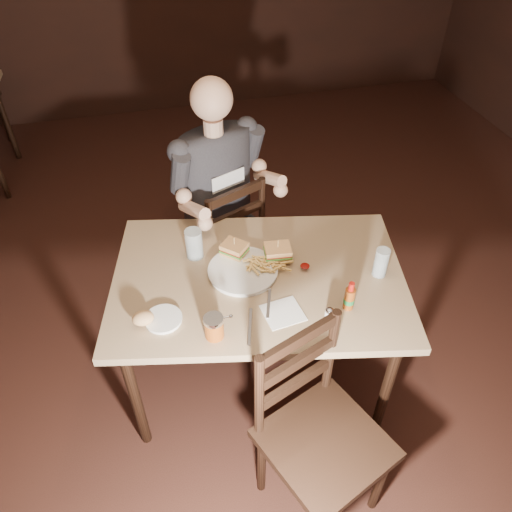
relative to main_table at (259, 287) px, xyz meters
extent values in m
plane|color=black|center=(0.04, 0.00, -0.70)|extent=(7.00, 7.00, 0.00)
cube|color=#A18560|center=(0.00, 0.00, 0.05)|extent=(1.48, 1.14, 0.04)
cylinder|color=black|center=(-0.63, -0.23, -0.33)|extent=(0.05, 0.05, 0.73)
cylinder|color=black|center=(-0.49, 0.46, -0.33)|extent=(0.05, 0.05, 0.73)
cylinder|color=black|center=(0.49, -0.46, -0.33)|extent=(0.05, 0.05, 0.73)
cylinder|color=black|center=(0.63, 0.23, -0.33)|extent=(0.05, 0.05, 0.73)
cylinder|color=black|center=(-1.53, 2.81, -0.33)|extent=(0.04, 0.04, 0.73)
cylinder|color=white|center=(-0.06, 0.04, 0.08)|extent=(0.37, 0.37, 0.02)
ellipsoid|color=maroon|center=(0.22, -0.01, 0.10)|extent=(0.05, 0.05, 0.01)
cylinder|color=silver|center=(-0.26, 0.21, 0.15)|extent=(0.10, 0.10, 0.15)
cylinder|color=silver|center=(0.54, -0.12, 0.14)|extent=(0.08, 0.08, 0.14)
cube|color=white|center=(0.04, -0.24, 0.07)|extent=(0.18, 0.17, 0.00)
cube|color=silver|center=(-0.11, -0.28, 0.08)|extent=(0.07, 0.19, 0.00)
cube|color=silver|center=(0.00, -0.18, 0.08)|extent=(0.07, 0.17, 0.01)
cylinder|color=white|center=(-0.45, -0.16, 0.08)|extent=(0.18, 0.18, 0.01)
ellipsoid|color=tan|center=(-0.53, -0.16, 0.11)|extent=(0.10, 0.09, 0.05)
camera|label=1|loc=(-0.41, -1.58, 1.65)|focal=35.00mm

